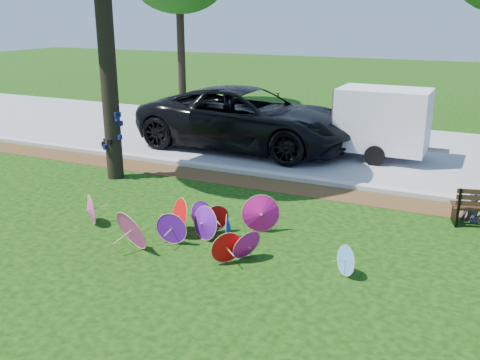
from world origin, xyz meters
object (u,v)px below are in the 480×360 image
Objects in this scene: black_van at (247,118)px; cargo_trailer at (383,119)px; person_left at (476,193)px; parasol_pile at (197,224)px.

cargo_trailer reaches higher than black_van.
cargo_trailer is at bearing 135.08° from person_left.
parasol_pile is 2.30× the size of cargo_trailer.
parasol_pile is 7.65m from black_van.
black_van is 5.43× the size of person_left.
cargo_trailer is (2.08, 7.78, 0.88)m from parasol_pile.
cargo_trailer is at bearing -81.62° from black_van.
black_van is 2.69× the size of cargo_trailer.
person_left is at bearing -116.92° from black_van.
parasol_pile is at bearing -132.80° from person_left.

